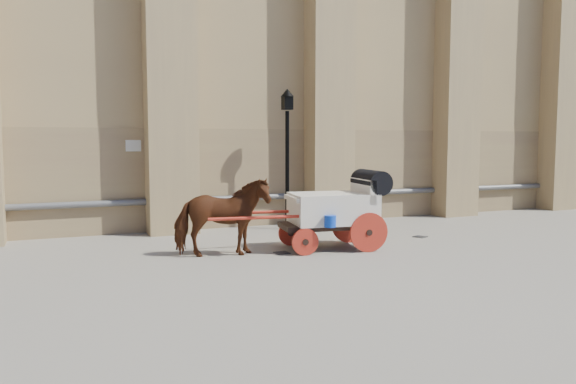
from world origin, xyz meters
name	(u,v)px	position (x,y,z in m)	size (l,w,h in m)	color
ground	(246,253)	(0.00, 0.00, 0.00)	(90.00, 90.00, 0.00)	#6F685C
horse	(222,217)	(-0.61, -0.11, 0.90)	(0.97, 2.13, 1.80)	#572A13
carriage	(338,206)	(2.29, -0.27, 1.04)	(4.50, 1.78, 1.92)	black
street_lamp	(287,155)	(2.31, 3.00, 2.23)	(0.39, 0.39, 4.17)	black
drain_grate_near	(282,253)	(0.79, -0.29, 0.01)	(0.32, 0.32, 0.01)	black
drain_grate_far	(420,237)	(5.13, 0.28, 0.01)	(0.32, 0.32, 0.01)	black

